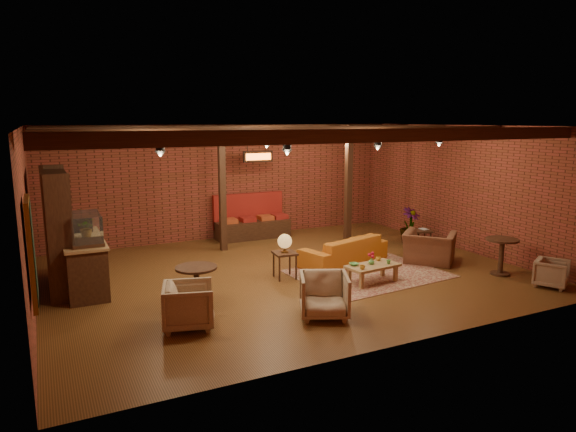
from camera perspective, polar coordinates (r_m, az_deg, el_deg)
name	(u,v)px	position (r m, az deg, el deg)	size (l,w,h in m)	color
floor	(288,274)	(11.35, 0.03, -6.41)	(10.00, 10.00, 0.00)	#422B10
ceiling	(288,126)	(10.85, 0.04, 9.95)	(10.00, 8.00, 0.02)	black
wall_back	(226,182)	(14.66, -6.86, 3.80)	(10.00, 0.02, 3.20)	brown
wall_front	(409,241)	(7.67, 13.28, -2.71)	(10.00, 0.02, 3.20)	brown
wall_left	(28,222)	(9.91, -26.93, -0.59)	(0.02, 8.00, 3.20)	brown
wall_right	(463,188)	(13.91, 18.91, 2.93)	(0.02, 8.00, 3.20)	brown
ceiling_beams	(288,132)	(10.86, 0.04, 9.32)	(9.80, 6.40, 0.22)	black
ceiling_pipe	(259,140)	(12.32, -3.27, 8.40)	(0.12, 0.12, 9.60)	black
post_left	(222,189)	(13.15, -7.32, 3.00)	(0.16, 0.16, 3.20)	black
post_right	(348,184)	(14.08, 6.73, 3.52)	(0.16, 0.16, 3.20)	black
service_counter	(82,248)	(11.07, -21.88, -3.36)	(0.80, 2.50, 1.60)	black
plant_counter	(85,226)	(11.18, -21.60, -1.00)	(0.35, 0.39, 0.30)	#337F33
shelving_hutch	(59,230)	(11.06, -24.12, -1.41)	(0.52, 2.00, 2.40)	black
chalkboard_menu	(32,252)	(7.65, -26.57, -3.60)	(0.08, 0.96, 1.46)	black
banquette	(253,221)	(14.62, -3.96, -0.53)	(2.10, 0.70, 1.00)	maroon
service_sign	(258,157)	(13.96, -3.36, 6.61)	(0.86, 0.06, 0.30)	orange
ceiling_spotlights	(288,143)	(10.86, 0.04, 8.16)	(6.40, 4.40, 0.28)	black
rug	(368,274)	(11.47, 8.91, -6.34)	(3.14, 2.40, 0.01)	maroon
sofa	(344,250)	(12.12, 6.19, -3.77)	(2.23, 0.87, 0.65)	#AC5A17
coffee_table	(372,267)	(10.80, 9.32, -5.58)	(1.17, 0.68, 0.63)	#A17B4B
side_table_lamp	(285,245)	(10.85, -0.36, -3.21)	(0.50, 0.50, 0.96)	black
round_table_left	(197,280)	(9.35, -10.12, -7.02)	(0.74, 0.74, 0.77)	black
armchair_a	(189,303)	(8.59, -10.98, -9.49)	(0.79, 0.74, 0.81)	beige
armchair_b	(324,293)	(8.88, 4.05, -8.56)	(0.81, 0.76, 0.83)	beige
armchair_right	(430,242)	(12.51, 15.45, -2.84)	(1.14, 0.74, 0.99)	brown
side_table_book	(421,231)	(13.74, 14.55, -1.65)	(0.59, 0.59, 0.55)	black
round_table_right	(502,251)	(12.07, 22.65, -3.58)	(0.69, 0.69, 0.80)	black
armchair_far	(552,272)	(11.70, 27.25, -5.54)	(0.60, 0.56, 0.62)	beige
plant_tall	(412,190)	(14.17, 13.61, 2.83)	(1.65, 1.65, 2.95)	#4C7F4C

